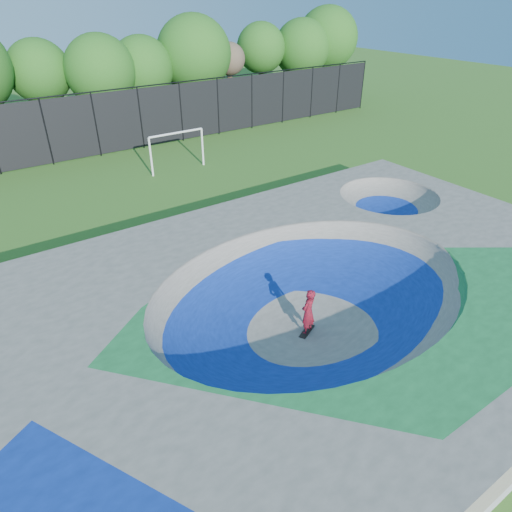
% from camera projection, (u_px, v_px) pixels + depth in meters
% --- Properties ---
extents(ground, '(120.00, 120.00, 0.00)m').
position_uv_depth(ground, '(311.00, 321.00, 15.07)').
color(ground, '#2E5C19').
rests_on(ground, ground).
extents(skate_deck, '(22.00, 14.00, 1.50)m').
position_uv_depth(skate_deck, '(313.00, 303.00, 14.69)').
color(skate_deck, gray).
rests_on(skate_deck, ground).
extents(skater, '(0.68, 0.56, 1.61)m').
position_uv_depth(skater, '(308.00, 312.00, 14.18)').
color(skater, red).
rests_on(skater, ground).
extents(skateboard, '(0.80, 0.54, 0.05)m').
position_uv_depth(skateboard, '(307.00, 331.00, 14.58)').
color(skateboard, black).
rests_on(skateboard, ground).
extents(soccer_goal, '(3.49, 0.12, 2.31)m').
position_uv_depth(soccer_goal, '(177.00, 144.00, 26.73)').
color(soccer_goal, silver).
rests_on(soccer_goal, ground).
extents(fence, '(48.09, 0.09, 4.04)m').
position_uv_depth(fence, '(96.00, 123.00, 28.85)').
color(fence, black).
rests_on(fence, ground).
extents(treeline, '(53.17, 6.99, 8.50)m').
position_uv_depth(treeline, '(33.00, 67.00, 29.74)').
color(treeline, '#4F3A27').
rests_on(treeline, ground).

